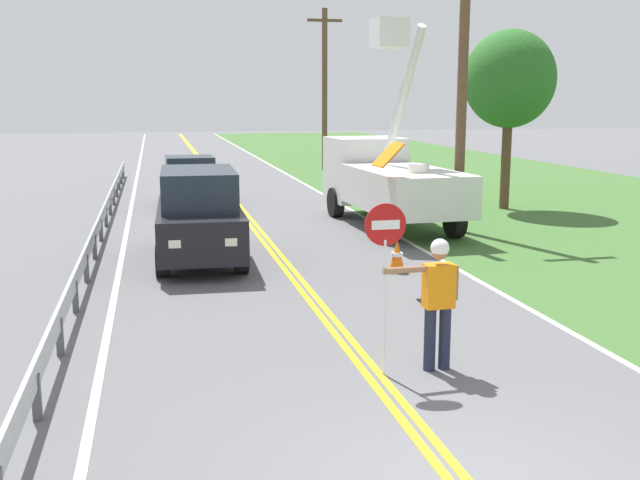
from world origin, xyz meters
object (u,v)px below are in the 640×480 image
at_px(stop_sign_paddle, 385,250).
at_px(utility_pole_mid, 325,87).
at_px(utility_bucket_truck, 386,176).
at_px(traffic_cone_lead, 431,284).
at_px(flagger_worker, 438,296).
at_px(utility_pole_near, 463,78).
at_px(oncoming_suv_nearest, 199,215).
at_px(traffic_cone_mid, 397,257).
at_px(roadside_tree_verge, 510,80).
at_px(oncoming_sedan_second, 191,182).

distance_m(stop_sign_paddle, utility_pole_mid, 29.86).
distance_m(utility_bucket_truck, traffic_cone_lead, 8.75).
xyz_separation_m(flagger_worker, utility_pole_near, (4.59, 10.23, 3.16)).
distance_m(oncoming_suv_nearest, traffic_cone_mid, 4.58).
xyz_separation_m(flagger_worker, roadside_tree_verge, (7.84, 14.02, 3.22)).
bearing_deg(roadside_tree_verge, flagger_worker, -119.22).
distance_m(flagger_worker, oncoming_sedan_second, 17.15).
height_order(utility_pole_near, traffic_cone_mid, utility_pole_near).
distance_m(utility_pole_near, utility_pole_mid, 18.91).
bearing_deg(flagger_worker, traffic_cone_mid, 77.00).
bearing_deg(stop_sign_paddle, traffic_cone_mid, 70.11).
xyz_separation_m(stop_sign_paddle, oncoming_sedan_second, (-1.70, 17.01, -0.88)).
height_order(utility_pole_mid, roadside_tree_verge, utility_pole_mid).
bearing_deg(roadside_tree_verge, utility_bucket_truck, -155.21).
relative_size(oncoming_suv_nearest, traffic_cone_mid, 6.65).
distance_m(oncoming_suv_nearest, oncoming_sedan_second, 9.21).
bearing_deg(utility_pole_near, traffic_cone_mid, -126.03).
bearing_deg(utility_bucket_truck, oncoming_suv_nearest, -144.90).
bearing_deg(traffic_cone_mid, utility_pole_near, 53.97).
height_order(utility_pole_mid, traffic_cone_lead, utility_pole_mid).
relative_size(oncoming_sedan_second, roadside_tree_verge, 0.70).
height_order(utility_pole_near, traffic_cone_lead, utility_pole_near).
distance_m(stop_sign_paddle, traffic_cone_mid, 6.32).
bearing_deg(utility_pole_mid, oncoming_sedan_second, -121.69).
bearing_deg(traffic_cone_lead, stop_sign_paddle, -120.24).
distance_m(utility_pole_near, roadside_tree_verge, 5.00).
distance_m(oncoming_sedan_second, roadside_tree_verge, 11.26).
distance_m(flagger_worker, traffic_cone_mid, 5.95).
bearing_deg(flagger_worker, traffic_cone_lead, 70.43).
relative_size(utility_bucket_truck, utility_pole_mid, 0.85).
relative_size(utility_pole_near, roadside_tree_verge, 1.36).
height_order(flagger_worker, oncoming_suv_nearest, oncoming_suv_nearest).
distance_m(traffic_cone_lead, traffic_cone_mid, 2.49).
xyz_separation_m(oncoming_suv_nearest, utility_pole_near, (7.31, 2.46, 3.14)).
distance_m(flagger_worker, traffic_cone_lead, 3.55).
relative_size(utility_pole_near, traffic_cone_mid, 11.49).
bearing_deg(flagger_worker, utility_bucket_truck, 75.90).
distance_m(oncoming_sedan_second, traffic_cone_lead, 14.18).
relative_size(oncoming_sedan_second, utility_pole_near, 0.51).
height_order(traffic_cone_lead, traffic_cone_mid, same).
xyz_separation_m(utility_bucket_truck, traffic_cone_lead, (-1.79, -8.49, -1.09)).
bearing_deg(utility_bucket_truck, oncoming_sedan_second, 136.16).
bearing_deg(utility_pole_mid, utility_bucket_truck, -96.84).
relative_size(stop_sign_paddle, oncoming_sedan_second, 0.56).
bearing_deg(oncoming_suv_nearest, stop_sign_paddle, -75.96).
relative_size(utility_bucket_truck, roadside_tree_verge, 1.17).
bearing_deg(oncoming_suv_nearest, traffic_cone_mid, -26.48).
distance_m(utility_pole_mid, roadside_tree_verge, 15.37).
bearing_deg(traffic_cone_lead, traffic_cone_mid, 86.20).
xyz_separation_m(traffic_cone_lead, traffic_cone_mid, (0.16, 2.48, 0.00)).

